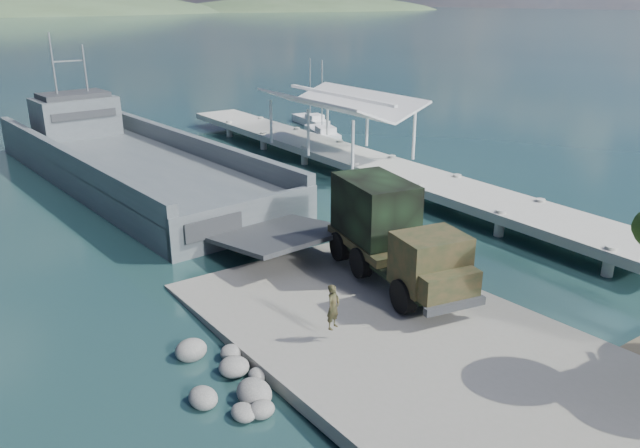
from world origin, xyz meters
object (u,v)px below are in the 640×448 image
(pier, at_px, (349,148))
(soldier, at_px, (333,317))
(sailboat_far, at_px, (311,121))
(military_truck, at_px, (392,234))
(sailboat_near, at_px, (322,134))
(landing_craft, at_px, (132,170))

(pier, bearing_deg, soldier, -128.70)
(pier, relative_size, sailboat_far, 6.82)
(military_truck, bearing_deg, sailboat_near, 71.15)
(sailboat_near, xyz_separation_m, sailboat_far, (2.70, 5.77, -0.02))
(pier, height_order, soldier, pier)
(landing_craft, bearing_deg, sailboat_near, 8.34)
(sailboat_far, bearing_deg, landing_craft, -147.23)
(soldier, bearing_deg, landing_craft, 64.84)
(pier, bearing_deg, landing_craft, 157.00)
(pier, xyz_separation_m, sailboat_near, (4.74, 9.94, -1.24))
(landing_craft, xyz_separation_m, soldier, (-1.51, -24.66, 0.48))
(military_truck, xyz_separation_m, sailboat_near, (14.94, 26.10, -2.04))
(landing_craft, bearing_deg, pier, -27.43)
(military_truck, relative_size, sailboat_far, 1.33)
(pier, distance_m, soldier, 24.20)
(landing_craft, bearing_deg, military_truck, -85.59)
(military_truck, height_order, sailboat_near, sailboat_near)
(landing_craft, distance_m, sailboat_near, 18.82)
(landing_craft, bearing_deg, sailboat_far, 20.82)
(military_truck, distance_m, sailboat_near, 30.15)
(military_truck, relative_size, sailboat_near, 1.26)
(soldier, xyz_separation_m, sailboat_far, (22.57, 34.59, -0.96))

